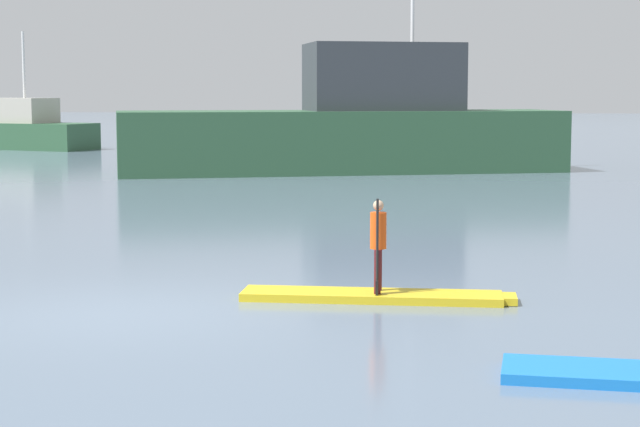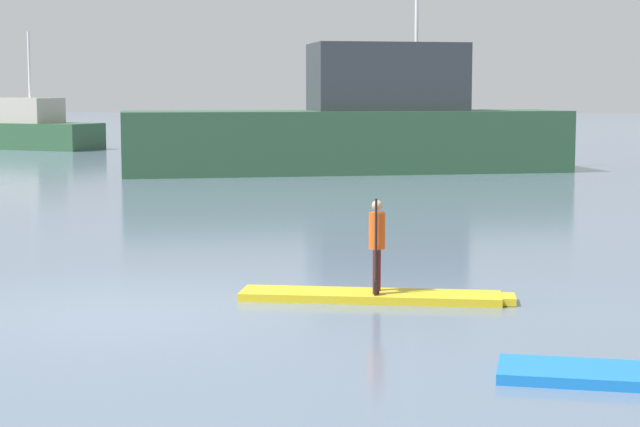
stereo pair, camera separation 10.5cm
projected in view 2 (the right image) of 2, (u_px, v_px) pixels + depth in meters
The scene contains 5 objects.
ground_plane at pixel (125, 313), 12.72m from camera, with size 240.00×240.00×0.00m, color slate.
paddleboard_near at pixel (376, 296), 13.49m from camera, with size 3.41×0.68×0.10m.
paddler_child_solo at pixel (377, 241), 13.40m from camera, with size 0.20×0.40×1.19m.
fishing_boat_white_large at pixel (355, 127), 34.90m from camera, with size 14.63×7.69×10.47m.
motor_boat_small_navy at pixel (15, 129), 49.34m from camera, with size 8.73×4.81×5.26m.
Camera 2 is at (3.91, -12.10, 2.59)m, focal length 60.82 mm.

